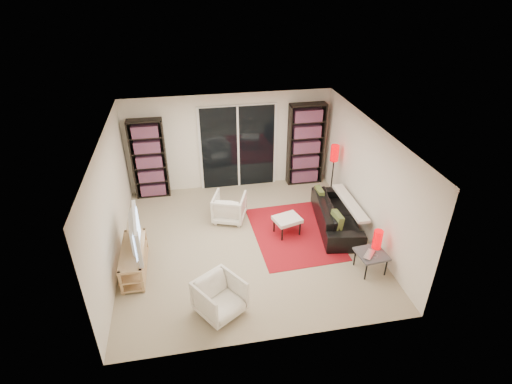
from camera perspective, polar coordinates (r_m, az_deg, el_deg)
floor at (r=8.32m, az=-1.33°, el=-7.15°), size 5.00×5.00×0.00m
wall_back at (r=9.88m, az=-3.78°, el=7.17°), size 5.00×0.02×2.40m
wall_front at (r=5.67m, az=2.74°, el=-12.51°), size 5.00×0.02×2.40m
wall_left at (r=7.73m, az=-20.05°, el=-1.67°), size 0.02×5.00×2.40m
wall_right at (r=8.37m, az=15.73°, el=1.58°), size 0.02×5.00×2.40m
ceiling at (r=7.13m, az=-1.55°, el=8.40°), size 5.00×5.00×0.02m
sliding_door at (r=9.93m, az=-2.57°, el=6.38°), size 1.92×0.08×2.16m
bookshelf_left at (r=9.81m, az=-15.02°, el=4.55°), size 0.80×0.30×1.95m
bookshelf_right at (r=10.16m, az=7.13°, el=6.75°), size 0.90×0.30×2.10m
tv_stand at (r=7.80m, az=-17.01°, el=-9.18°), size 0.41×1.29×0.50m
tv at (r=7.46m, az=-17.51°, el=-5.72°), size 0.29×1.19×0.68m
rug at (r=8.60m, az=5.44°, el=-5.84°), size 1.76×2.32×0.01m
sofa at (r=8.82m, az=11.43°, el=-3.12°), size 1.07×2.10×0.59m
armchair_back at (r=8.86m, az=-3.82°, el=-2.20°), size 0.86×0.87×0.63m
armchair_front at (r=6.70m, az=-5.19°, el=-14.75°), size 0.96×0.96×0.64m
ottoman at (r=8.39m, az=4.48°, el=-4.02°), size 0.63×0.57×0.40m
side_table at (r=7.72m, az=16.17°, el=-8.63°), size 0.56×0.56×0.40m
laptop at (r=7.62m, az=16.20°, el=-8.69°), size 0.37×0.38×0.03m
table_lamp at (r=7.74m, az=16.98°, el=-6.49°), size 0.17×0.17×0.38m
floor_lamp at (r=9.46m, az=11.10°, el=4.71°), size 0.21×0.21×1.40m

